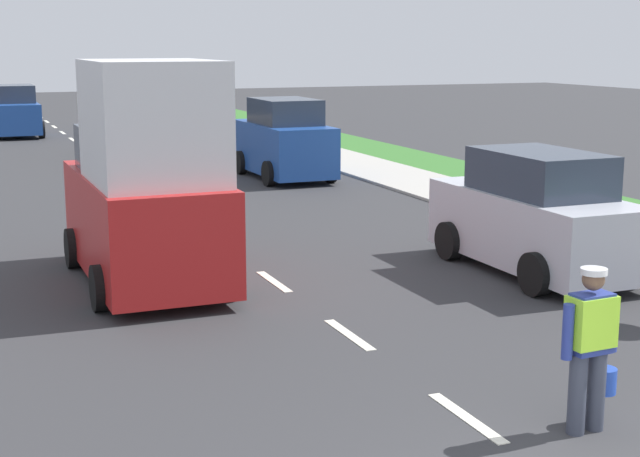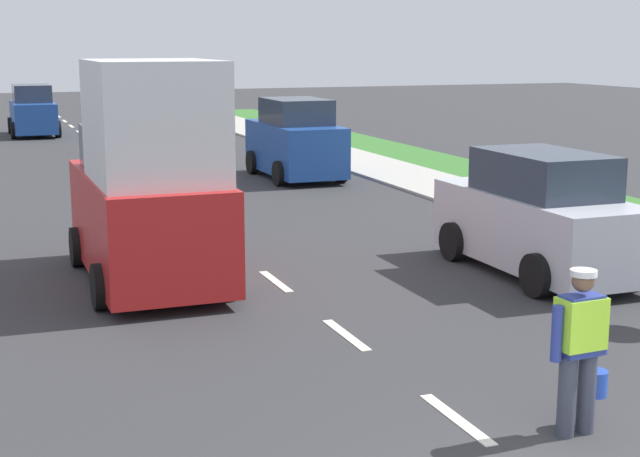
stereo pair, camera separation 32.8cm
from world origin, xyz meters
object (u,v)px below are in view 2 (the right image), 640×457
Objects in this scene: road_worker at (581,343)px; car_parked_curbside at (539,217)px; car_oncoming_third at (33,112)px; car_parked_far at (295,141)px; delivery_truck at (149,184)px; car_outgoing_far at (167,127)px.

road_worker is 6.61m from car_parked_curbside.
car_parked_curbside is at bearing -77.28° from car_oncoming_third.
car_oncoming_third is 0.96× the size of car_parked_far.
road_worker is 0.36× the size of delivery_truck.
delivery_truck is 1.14× the size of car_parked_far.
road_worker is at bearing -120.10° from car_parked_curbside.
delivery_truck is (-2.82, 7.31, 0.68)m from road_worker.
delivery_truck reaches higher than car_parked_far.
delivery_truck is 1.07× the size of car_outgoing_far.
car_outgoing_far is 1.11× the size of car_oncoming_third.
car_parked_far reaches higher than car_parked_curbside.
car_parked_curbside is (2.36, -18.69, 0.00)m from car_outgoing_far.
car_outgoing_far is (0.96, 24.41, 0.02)m from road_worker.
car_oncoming_third is at bearing 111.48° from car_parked_far.
car_oncoming_third is 27.90m from car_parked_curbside.
road_worker is 24.43m from car_outgoing_far.
road_worker is 0.39× the size of car_outgoing_far.
car_outgoing_far reaches higher than road_worker.
car_parked_curbside is at bearing 59.90° from road_worker.
car_outgoing_far is 9.33m from car_oncoming_third.
delivery_truck is 11.95m from car_parked_far.
road_worker is 0.41× the size of car_parked_far.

